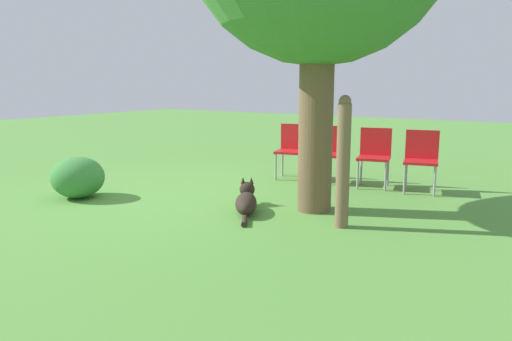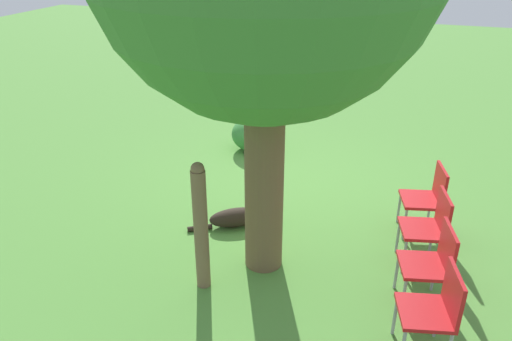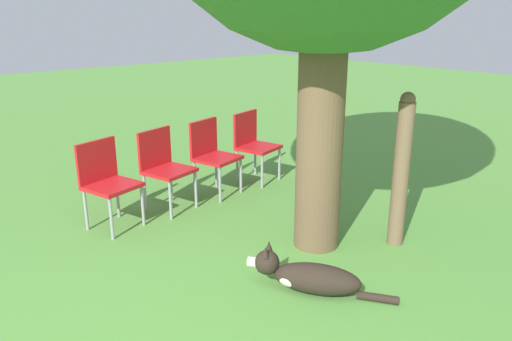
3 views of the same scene
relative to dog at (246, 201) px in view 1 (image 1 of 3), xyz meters
name	(u,v)px [view 1 (image 1 of 3)]	position (x,y,z in m)	size (l,w,h in m)	color
ground_plane	(224,200)	(-0.30, -0.55, -0.12)	(30.00, 30.00, 0.00)	#56933D
dog	(246,201)	(0.00, 0.00, 0.00)	(0.98, 0.67, 0.35)	#2D231C
fence_post	(343,162)	(-0.02, 1.18, 0.56)	(0.14, 0.14, 1.36)	brown
red_chair_0	(293,147)	(-2.08, -0.54, 0.36)	(0.51, 0.53, 0.83)	red
red_chair_1	(332,150)	(-2.11, 0.10, 0.36)	(0.51, 0.53, 0.83)	red
red_chair_2	(374,153)	(-2.15, 0.75, 0.36)	(0.51, 0.53, 0.83)	red
red_chair_3	(421,156)	(-2.18, 1.40, 0.36)	(0.51, 0.53, 0.83)	red
low_shrub	(78,177)	(0.62, -2.21, 0.15)	(0.67, 0.67, 0.54)	#3D843D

